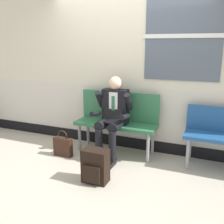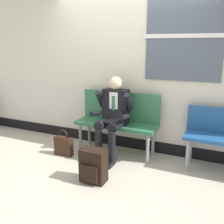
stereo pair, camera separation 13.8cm
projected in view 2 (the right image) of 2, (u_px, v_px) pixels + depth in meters
The scene contains 6 objects.
ground_plane at pixel (112, 159), 3.97m from camera, with size 18.00×18.00×0.00m, color #B2A899.
station_wall at pixel (128, 60), 4.12m from camera, with size 6.18×0.16×3.01m.
bench_with_person at pixel (118, 118), 4.14m from camera, with size 1.33×0.42×0.99m.
person_seated at pixel (113, 115), 3.93m from camera, with size 0.57×0.70×1.26m.
backpack at pixel (93, 166), 3.28m from camera, with size 0.33×0.24×0.45m.
handbag at pixel (64, 146), 4.09m from camera, with size 0.31×0.10×0.43m.
Camera 2 is at (1.52, -3.31, 1.74)m, focal length 40.71 mm.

